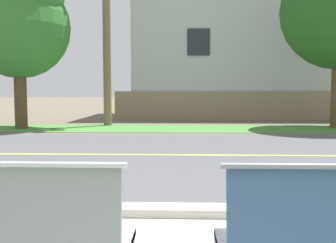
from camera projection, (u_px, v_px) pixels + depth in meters
ground_plane at (180, 146)px, 10.10m from camera, size 140.00×140.00×0.00m
curb_edge at (177, 211)px, 4.47m from camera, size 44.00×0.30×0.11m
street_asphalt at (179, 155)px, 8.61m from camera, size 52.00×8.00×0.01m
road_centre_line at (179, 155)px, 8.61m from camera, size 48.00×0.14×0.01m
far_verge_grass at (180, 129)px, 14.47m from camera, size 48.00×2.80×0.02m
shade_tree_far_left at (21, 19)px, 14.25m from camera, size 3.78×3.78×6.24m
garden_wall at (247, 106)px, 18.99m from camera, size 13.00×0.36×1.40m
house_across_street at (244, 49)px, 21.92m from camera, size 13.05×6.91×7.49m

